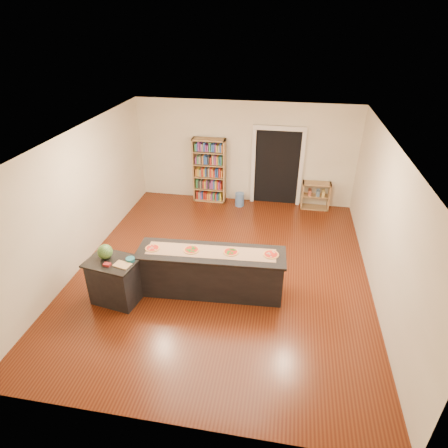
% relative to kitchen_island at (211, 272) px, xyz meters
% --- Properties ---
extents(room, '(6.00, 7.00, 2.80)m').
position_rel_kitchen_island_xyz_m(room, '(0.08, 0.72, 0.94)').
color(room, beige).
rests_on(room, ground).
extents(doorway, '(1.40, 0.09, 2.21)m').
position_rel_kitchen_island_xyz_m(doorway, '(0.98, 4.19, 0.74)').
color(doorway, black).
rests_on(doorway, room).
extents(kitchen_island, '(2.75, 0.75, 0.91)m').
position_rel_kitchen_island_xyz_m(kitchen_island, '(0.00, 0.00, 0.00)').
color(kitchen_island, black).
rests_on(kitchen_island, ground).
extents(side_counter, '(0.90, 0.66, 0.89)m').
position_rel_kitchen_island_xyz_m(side_counter, '(-1.70, -0.55, -0.01)').
color(side_counter, black).
rests_on(side_counter, ground).
extents(bookshelf, '(0.91, 0.32, 1.82)m').
position_rel_kitchen_island_xyz_m(bookshelf, '(-0.88, 4.01, 0.45)').
color(bookshelf, '#A37E4F').
rests_on(bookshelf, ground).
extents(low_shelf, '(0.76, 0.33, 0.76)m').
position_rel_kitchen_island_xyz_m(low_shelf, '(2.10, 4.01, -0.08)').
color(low_shelf, '#A37E4F').
rests_on(low_shelf, ground).
extents(waste_bin, '(0.26, 0.26, 0.37)m').
position_rel_kitchen_island_xyz_m(waste_bin, '(0.02, 3.81, -0.27)').
color(waste_bin, '#4D72AB').
rests_on(waste_bin, ground).
extents(kraft_paper, '(2.41, 0.56, 0.00)m').
position_rel_kitchen_island_xyz_m(kraft_paper, '(-0.00, 0.01, 0.45)').
color(kraft_paper, '#966F4D').
rests_on(kraft_paper, kitchen_island).
extents(watermelon, '(0.27, 0.27, 0.27)m').
position_rel_kitchen_island_xyz_m(watermelon, '(-1.83, -0.49, 0.57)').
color(watermelon, '#144214').
rests_on(watermelon, side_counter).
extents(cutting_board, '(0.33, 0.26, 0.02)m').
position_rel_kitchen_island_xyz_m(cutting_board, '(-1.45, -0.65, 0.44)').
color(cutting_board, tan).
rests_on(cutting_board, side_counter).
extents(package_red, '(0.13, 0.10, 0.04)m').
position_rel_kitchen_island_xyz_m(package_red, '(-1.71, -0.70, 0.45)').
color(package_red, maroon).
rests_on(package_red, side_counter).
extents(package_teal, '(0.16, 0.16, 0.06)m').
position_rel_kitchen_island_xyz_m(package_teal, '(-1.36, -0.50, 0.46)').
color(package_teal, '#195966').
rests_on(package_teal, side_counter).
extents(pizza_a, '(0.27, 0.27, 0.02)m').
position_rel_kitchen_island_xyz_m(pizza_a, '(-1.10, -0.08, 0.46)').
color(pizza_a, '#B57B45').
rests_on(pizza_a, kitchen_island).
extents(pizza_b, '(0.29, 0.29, 0.02)m').
position_rel_kitchen_island_xyz_m(pizza_b, '(-0.37, -0.01, 0.46)').
color(pizza_b, '#B57B45').
rests_on(pizza_b, kitchen_island).
extents(pizza_c, '(0.29, 0.29, 0.02)m').
position_rel_kitchen_island_xyz_m(pizza_c, '(0.36, 0.05, 0.46)').
color(pizza_c, '#B57B45').
rests_on(pizza_c, kitchen_island).
extents(pizza_d, '(0.30, 0.30, 0.02)m').
position_rel_kitchen_island_xyz_m(pizza_d, '(1.10, 0.10, 0.46)').
color(pizza_d, '#B57B45').
rests_on(pizza_d, kitchen_island).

